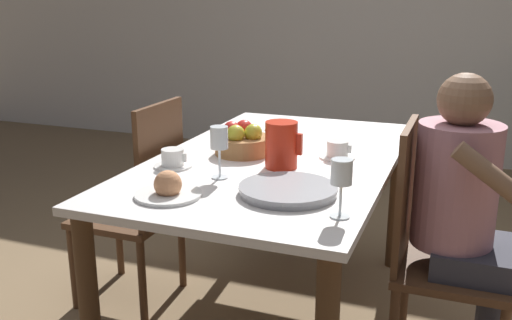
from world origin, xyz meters
name	(u,v)px	position (x,y,z in m)	size (l,w,h in m)	color
wall_back	(389,11)	(0.00, 2.97, 1.30)	(10.00, 0.06, 2.60)	silver
dining_table	(277,181)	(0.00, 0.00, 0.67)	(0.94, 1.64, 0.78)	silver
chair_person_side	(432,248)	(0.65, -0.07, 0.50)	(0.42, 0.42, 0.97)	#51331E
chair_opposite	(141,202)	(-0.65, -0.04, 0.50)	(0.42, 0.42, 0.97)	#51331E
person_seated	(464,204)	(0.75, -0.06, 0.69)	(0.39, 0.41, 1.17)	#33333D
red_pitcher	(281,145)	(0.07, -0.15, 0.87)	(0.15, 0.13, 0.18)	red
wine_glass_water	(219,140)	(-0.10, -0.35, 0.92)	(0.06, 0.06, 0.19)	white
wine_glass_juice	(342,175)	(0.40, -0.58, 0.91)	(0.06, 0.06, 0.18)	white
teacup_near_person	(173,159)	(-0.33, -0.29, 0.81)	(0.15, 0.15, 0.07)	white
teacup_across	(337,151)	(0.24, 0.07, 0.81)	(0.15, 0.15, 0.07)	white
serving_tray	(288,190)	(0.19, -0.44, 0.79)	(0.33, 0.33, 0.03)	#9E9EA3
bread_plate	(168,189)	(-0.18, -0.60, 0.80)	(0.22, 0.22, 0.09)	white
fruit_bowl	(242,141)	(-0.15, -0.02, 0.83)	(0.23, 0.23, 0.14)	#9E6B3D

